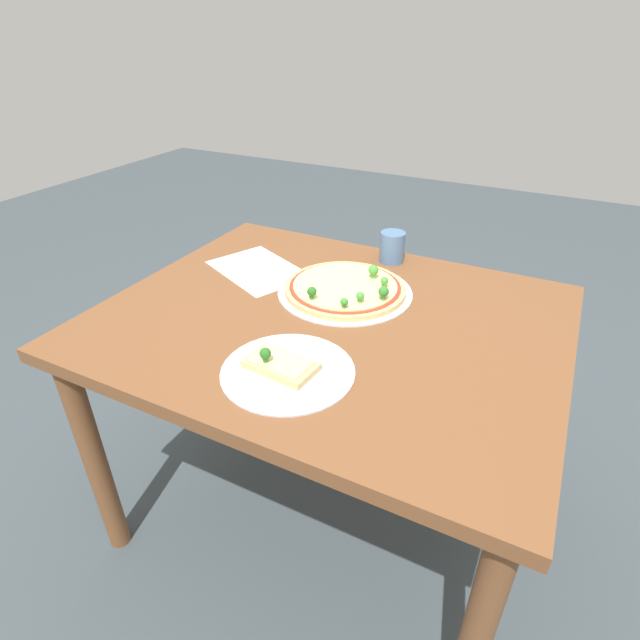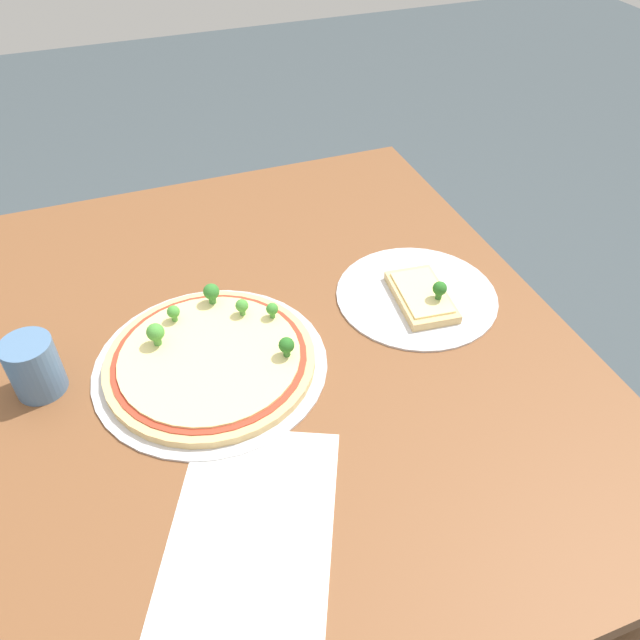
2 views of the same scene
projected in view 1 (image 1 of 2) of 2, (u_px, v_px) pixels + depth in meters
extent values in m
plane|color=#3D474C|center=(327.00, 505.00, 1.66)|extent=(8.00, 8.00, 0.00)
cube|color=brown|center=(330.00, 321.00, 1.29)|extent=(1.15, 0.93, 0.04)
cylinder|color=brown|center=(95.00, 460.00, 1.37)|extent=(0.06, 0.06, 0.70)
cylinder|color=brown|center=(257.00, 322.00, 1.99)|extent=(0.06, 0.06, 0.70)
cylinder|color=brown|center=(530.00, 398.00, 1.59)|extent=(0.06, 0.06, 0.70)
cylinder|color=silver|center=(345.00, 292.00, 1.38)|extent=(0.37, 0.37, 0.00)
cylinder|color=#DBB775|center=(345.00, 289.00, 1.38)|extent=(0.33, 0.33, 0.01)
cylinder|color=#B73823|center=(345.00, 286.00, 1.38)|extent=(0.31, 0.31, 0.00)
cylinder|color=#F4DB8E|center=(345.00, 285.00, 1.37)|extent=(0.29, 0.29, 0.00)
sphere|color=#479338|center=(385.00, 281.00, 1.35)|extent=(0.02, 0.02, 0.02)
cylinder|color=#51973E|center=(384.00, 285.00, 1.36)|extent=(0.01, 0.01, 0.01)
sphere|color=#286B23|center=(312.00, 292.00, 1.29)|extent=(0.03, 0.03, 0.03)
cylinder|color=#37742D|center=(312.00, 297.00, 1.30)|extent=(0.01, 0.01, 0.01)
sphere|color=#3D8933|center=(344.00, 302.00, 1.25)|extent=(0.02, 0.02, 0.02)
cylinder|color=#488E3A|center=(344.00, 306.00, 1.26)|extent=(0.01, 0.01, 0.01)
sphere|color=#479338|center=(360.00, 296.00, 1.28)|extent=(0.02, 0.02, 0.02)
cylinder|color=#51973E|center=(360.00, 301.00, 1.28)|extent=(0.01, 0.01, 0.01)
sphere|color=#479338|center=(373.00, 270.00, 1.39)|extent=(0.03, 0.03, 0.03)
cylinder|color=#51973E|center=(373.00, 276.00, 1.40)|extent=(0.01, 0.01, 0.01)
sphere|color=#337A2D|center=(384.00, 291.00, 1.29)|extent=(0.03, 0.03, 0.03)
cylinder|color=#3F8136|center=(383.00, 298.00, 1.30)|extent=(0.01, 0.01, 0.01)
cylinder|color=silver|center=(288.00, 371.00, 1.07)|extent=(0.29, 0.29, 0.00)
cube|color=#DBB775|center=(281.00, 365.00, 1.07)|extent=(0.16, 0.10, 0.02)
cube|color=#F4DB8E|center=(281.00, 361.00, 1.07)|extent=(0.14, 0.09, 0.00)
sphere|color=#286B23|center=(265.00, 353.00, 1.05)|extent=(0.03, 0.03, 0.03)
cylinder|color=#37742D|center=(266.00, 360.00, 1.06)|extent=(0.01, 0.01, 0.01)
cylinder|color=#4C7099|center=(392.00, 247.00, 1.54)|extent=(0.08, 0.08, 0.09)
cube|color=white|center=(259.00, 269.00, 1.51)|extent=(0.36, 0.31, 0.00)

